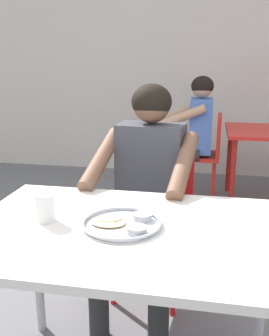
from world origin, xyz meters
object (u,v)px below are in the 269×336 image
object	(u,v)px
table_foreground	(130,248)
diner_foreground	(146,182)
chair_foreground	(155,206)
patron_background	(191,128)
drinking_cup	(45,206)
thali_tray	(123,223)
chair_red_left	(207,151)

from	to	relation	value
table_foreground	diner_foreground	size ratio (longest dim) A/B	0.97
chair_foreground	patron_background	xyz separation A→B (m)	(0.12, 1.54, 0.20)
drinking_cup	patron_background	bearing A→B (deg)	80.01
thali_tray	diner_foreground	world-z (taller)	diner_foreground
chair_red_left	patron_background	size ratio (longest dim) A/B	0.71
diner_foreground	table_foreground	bearing A→B (deg)	-86.28
thali_tray	chair_red_left	size ratio (longest dim) A/B	0.34
chair_foreground	drinking_cup	bearing A→B (deg)	-109.46
table_foreground	thali_tray	world-z (taller)	thali_tray
chair_red_left	diner_foreground	bearing A→B (deg)	-99.64
thali_tray	patron_background	xyz separation A→B (m)	(0.13, 2.38, -0.05)
thali_tray	drinking_cup	size ratio (longest dim) A/B	2.75
chair_foreground	chair_red_left	world-z (taller)	chair_foreground
chair_foreground	chair_red_left	xyz separation A→B (m)	(0.28, 1.56, -0.01)
diner_foreground	chair_red_left	bearing A→B (deg)	80.36
drinking_cup	chair_foreground	xyz separation A→B (m)	(0.30, 0.84, -0.30)
thali_tray	patron_background	bearing A→B (deg)	86.91
thali_tray	drinking_cup	world-z (taller)	drinking_cup
thali_tray	drinking_cup	distance (m)	0.29
chair_red_left	chair_foreground	bearing A→B (deg)	-100.30
table_foreground	thali_tray	xyz separation A→B (m)	(-0.03, 0.01, 0.09)
drinking_cup	table_foreground	bearing A→B (deg)	-0.81
table_foreground	chair_red_left	distance (m)	2.42
table_foreground	chair_red_left	world-z (taller)	chair_red_left
thali_tray	chair_foreground	xyz separation A→B (m)	(0.01, 0.84, -0.26)
table_foreground	diner_foreground	bearing A→B (deg)	93.72
table_foreground	drinking_cup	bearing A→B (deg)	179.19
chair_red_left	drinking_cup	bearing A→B (deg)	-103.60
chair_red_left	thali_tray	bearing A→B (deg)	-96.89
drinking_cup	chair_red_left	world-z (taller)	drinking_cup
table_foreground	patron_background	world-z (taller)	patron_background
drinking_cup	chair_foreground	size ratio (longest dim) A/B	0.12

